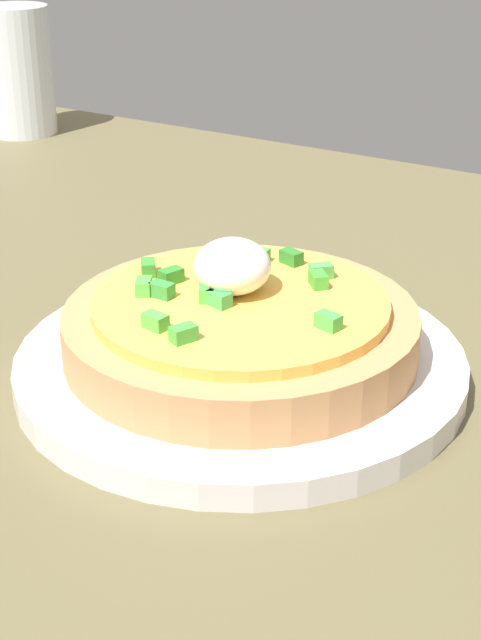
# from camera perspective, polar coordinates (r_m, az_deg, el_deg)

# --- Properties ---
(dining_table) EXTENTS (1.14, 0.72, 0.03)m
(dining_table) POSITION_cam_1_polar(r_m,az_deg,el_deg) (0.63, -2.21, 0.05)
(dining_table) COLOR brown
(dining_table) RESTS_ON ground
(plate) EXTENTS (0.25, 0.25, 0.01)m
(plate) POSITION_cam_1_polar(r_m,az_deg,el_deg) (0.53, 0.00, -2.66)
(plate) COLOR silver
(plate) RESTS_ON dining_table
(pizza) EXTENTS (0.19, 0.19, 0.06)m
(pizza) POSITION_cam_1_polar(r_m,az_deg,el_deg) (0.52, -0.03, -0.27)
(pizza) COLOR tan
(pizza) RESTS_ON plate
(cup_near) EXTENTS (0.07, 0.07, 0.13)m
(cup_near) POSITION_cam_1_polar(r_m,az_deg,el_deg) (1.04, -13.01, 13.99)
(cup_near) COLOR silver
(cup_near) RESTS_ON dining_table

